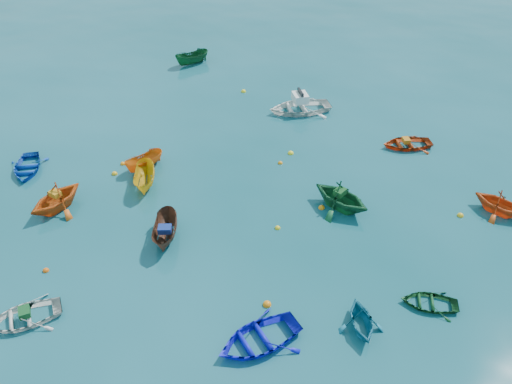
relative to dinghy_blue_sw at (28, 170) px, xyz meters
The scene contains 30 objects.
ground 13.64m from the dinghy_blue_sw, ahead, with size 160.00×160.00×0.00m, color #0A434A.
dinghy_blue_sw is the anchor object (origin of this frame).
dinghy_white_near 11.99m from the dinghy_blue_sw, 42.47° to the right, with size 2.24×3.14×0.65m, color silver.
sampan_brown_mid 11.21m from the dinghy_blue_sw, ahead, with size 1.17×3.10×1.20m, color #502C1D.
dinghy_blue_se 18.80m from the dinghy_blue_sw, 13.44° to the right, with size 2.61×3.64×0.76m, color #1015C9.
dinghy_orange_w 4.78m from the dinghy_blue_sw, 22.24° to the right, with size 2.76×3.21×1.69m, color #D65514.
sampan_yellow_mid 7.69m from the dinghy_blue_sw, 16.49° to the left, with size 1.17×3.10×1.20m, color gold.
dinghy_green_e 24.05m from the dinghy_blue_sw, ahead, with size 1.78×2.49×0.52m, color #0F411D.
dinghy_cyan_se 21.80m from the dinghy_blue_sw, ahead, with size 1.98×2.30×1.21m, color #156A87.
sampan_orange_n 7.16m from the dinghy_blue_sw, 30.28° to the left, with size 1.00×2.66×1.03m, color orange.
dinghy_green_n 18.96m from the dinghy_blue_sw, 17.03° to the left, with size 2.90×3.36×1.77m, color #13542C.
dinghy_red_ne 24.01m from the dinghy_blue_sw, 34.62° to the left, with size 2.30×3.22×0.67m, color #AF340E.
dinghy_orange_far 27.48m from the dinghy_blue_sw, 19.64° to the left, with size 2.39×2.77×1.46m, color #CF4613.
sampan_green_far 18.32m from the dinghy_blue_sw, 90.56° to the left, with size 1.19×3.17×1.23m, color #124F26.
motorboat_white 18.78m from the dinghy_blue_sw, 51.95° to the left, with size 3.23×4.51×1.54m, color silver.
tarp_green_a 11.99m from the dinghy_blue_sw, 41.99° to the right, with size 0.59×0.45×0.29m, color #134C21.
tarp_blue_a 11.32m from the dinghy_blue_sw, ahead, with size 0.66×0.50×0.32m, color navy.
tarp_orange_a 4.86m from the dinghy_blue_sw, 21.66° to the right, with size 0.60×0.45×0.29m, color orange.
tarp_green_b 18.91m from the dinghy_blue_sw, 17.19° to the left, with size 0.65×0.50×0.32m, color #134C1D.
tarp_orange_b 23.91m from the dinghy_blue_sw, 34.62° to the left, with size 0.57×0.43×0.28m, color #C97114.
buoy_or_a 9.29m from the dinghy_blue_sw, 36.87° to the right, with size 0.31×0.31×0.31m, color #DB530B.
buoy_ye_a 16.03m from the dinghy_blue_sw, ahead, with size 0.30×0.30×0.30m, color yellow.
buoy_or_b 17.86m from the dinghy_blue_sw, ahead, with size 0.39×0.39×0.39m, color orange.
buoy_ye_b 5.43m from the dinghy_blue_sw, 23.81° to the left, with size 0.35×0.35×0.35m, color gold.
buoy_or_c 5.73m from the dinghy_blue_sw, 34.81° to the left, with size 0.32×0.32×0.32m, color orange.
buoy_ye_c 16.32m from the dinghy_blue_sw, 34.68° to the left, with size 0.38×0.38×0.38m, color yellow.
buoy_or_d 17.99m from the dinghy_blue_sw, 16.30° to the left, with size 0.36×0.36×0.36m, color orange.
buoy_ye_d 16.90m from the dinghy_blue_sw, 67.74° to the left, with size 0.39×0.39×0.39m, color yellow.
buoy_or_e 15.51m from the dinghy_blue_sw, 30.85° to the left, with size 0.30×0.30×0.30m, color orange.
buoy_ye_e 25.45m from the dinghy_blue_sw, 18.23° to the left, with size 0.35×0.35×0.35m, color gold.
Camera 1 is at (10.50, -14.73, 17.41)m, focal length 35.00 mm.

